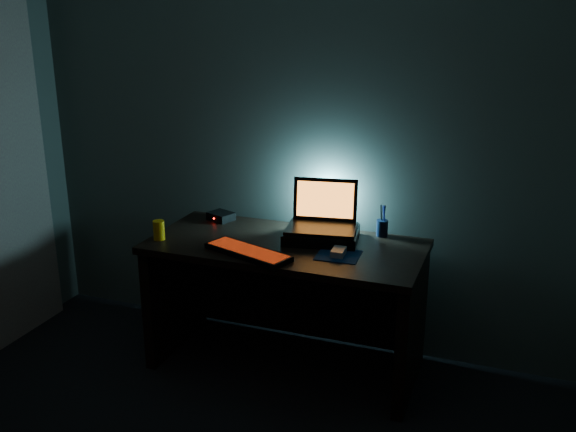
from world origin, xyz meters
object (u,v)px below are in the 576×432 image
(juice_glass, at_px, (159,230))
(router, at_px, (221,216))
(laptop, at_px, (323,217))
(mouse, at_px, (339,252))
(keyboard, at_px, (248,252))
(pen_cup, at_px, (382,228))

(juice_glass, height_order, router, juice_glass)
(laptop, bearing_deg, juice_glass, -166.55)
(laptop, height_order, mouse, laptop)
(mouse, xyz_separation_m, juice_glass, (-1.00, -0.11, 0.03))
(keyboard, distance_m, router, 0.61)
(keyboard, relative_size, juice_glass, 4.73)
(mouse, bearing_deg, keyboard, -164.27)
(router, bearing_deg, keyboard, -29.91)
(mouse, height_order, router, router)
(pen_cup, bearing_deg, router, -176.71)
(laptop, height_order, pen_cup, laptop)
(laptop, bearing_deg, router, 164.10)
(mouse, relative_size, juice_glass, 1.01)
(laptop, xyz_separation_m, mouse, (0.16, -0.24, -0.10))
(juice_glass, xyz_separation_m, router, (0.17, 0.43, -0.03))
(laptop, bearing_deg, keyboard, -134.90)
(keyboard, bearing_deg, juice_glass, -165.15)
(laptop, height_order, keyboard, laptop)
(laptop, bearing_deg, pen_cup, 14.57)
(keyboard, bearing_deg, pen_cup, 61.27)
(mouse, xyz_separation_m, router, (-0.83, 0.32, 0.00))
(laptop, distance_m, keyboard, 0.50)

